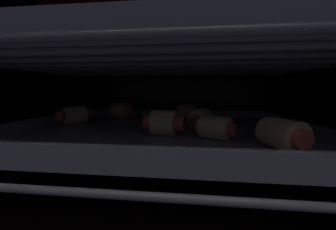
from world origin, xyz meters
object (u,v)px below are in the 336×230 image
object	(u,v)px
pig_in_blanket_lower_1	(215,128)
pig_in_blanket_lower_5	(201,119)
baking_tray_lower	(162,131)
pig_in_blanket_upper_4	(3,33)
pig_in_blanket_upper_2	(305,34)
pig_in_blanket_upper_5	(129,53)
oven_rack_upper	(161,66)
baking_tray_upper	(161,59)
pig_in_blanket_upper_1	(89,60)
oven_rack_lower	(162,137)
pig_in_blanket_upper_0	(98,50)
pig_in_blanket_lower_2	(75,115)
pig_in_blanket_upper_6	(228,50)
pig_in_blanket_lower_6	(282,134)
pig_in_blanket_upper_3	(133,37)
pig_in_blanket_lower_3	(186,112)
pig_in_blanket_lower_4	(164,123)
pig_in_blanket_lower_0	(122,110)

from	to	relation	value
pig_in_blanket_lower_1	pig_in_blanket_lower_5	size ratio (longest dim) A/B	0.95
baking_tray_lower	pig_in_blanket_upper_4	bearing A→B (deg)	-148.83
pig_in_blanket_upper_2	pig_in_blanket_upper_5	size ratio (longest dim) A/B	1.07
oven_rack_upper	baking_tray_upper	distance (cm)	0.96
pig_in_blanket_upper_1	pig_in_blanket_lower_1	bearing A→B (deg)	-32.32
oven_rack_lower	pig_in_blanket_upper_5	size ratio (longest dim) A/B	8.91
pig_in_blanket_upper_0	pig_in_blanket_upper_5	xyz separation A→B (cm)	(4.61, 1.88, -0.26)
pig_in_blanket_lower_5	baking_tray_upper	distance (cm)	10.95
pig_in_blanket_upper_4	pig_in_blanket_upper_5	distance (cm)	16.55
pig_in_blanket_lower_2	pig_in_blanket_upper_0	distance (cm)	12.10
pig_in_blanket_upper_6	pig_in_blanket_upper_0	bearing A→B (deg)	-175.53
pig_in_blanket_lower_2	pig_in_blanket_upper_5	world-z (taller)	pig_in_blanket_upper_5
pig_in_blanket_lower_6	pig_in_blanket_upper_0	world-z (taller)	pig_in_blanket_upper_0
oven_rack_upper	pig_in_blanket_lower_2	bearing A→B (deg)	172.45
baking_tray_lower	pig_in_blanket_lower_6	distance (cm)	17.00
baking_tray_lower	pig_in_blanket_upper_3	world-z (taller)	pig_in_blanket_upper_3
pig_in_blanket_upper_0	pig_in_blanket_upper_2	size ratio (longest dim) A/B	0.98
pig_in_blanket_upper_0	pig_in_blanket_upper_3	bearing A→B (deg)	-45.21
pig_in_blanket_lower_1	pig_in_blanket_upper_5	distance (cm)	19.75
oven_rack_upper	pig_in_blanket_upper_2	world-z (taller)	pig_in_blanket_upper_2
pig_in_blanket_upper_0	pig_in_blanket_upper_1	distance (cm)	9.31
oven_rack_lower	baking_tray_lower	distance (cm)	1.00
pig_in_blanket_upper_3	pig_in_blanket_upper_4	size ratio (longest dim) A/B	1.08
oven_rack_lower	pig_in_blanket_upper_3	xyz separation A→B (cm)	(-2.31, -7.16, 13.55)
pig_in_blanket_lower_2	pig_in_blanket_lower_3	bearing A→B (deg)	22.13
oven_rack_lower	pig_in_blanket_lower_4	world-z (taller)	pig_in_blanket_lower_4
baking_tray_lower	pig_in_blanket_lower_5	bearing A→B (deg)	-6.55
pig_in_blanket_lower_2	pig_in_blanket_upper_2	xyz separation A→B (cm)	(33.05, -7.67, 10.75)
oven_rack_upper	pig_in_blanket_lower_0	bearing A→B (deg)	134.06
pig_in_blanket_lower_0	pig_in_blanket_lower_2	bearing A→B (deg)	-122.89
pig_in_blanket_lower_5	pig_in_blanket_upper_1	distance (cm)	26.42
pig_in_blanket_upper_1	pig_in_blanket_upper_2	distance (cm)	36.40
pig_in_blanket_lower_4	baking_tray_upper	size ratio (longest dim) A/B	0.13
pig_in_blanket_lower_6	pig_in_blanket_upper_4	distance (cm)	31.82
oven_rack_upper	baking_tray_upper	world-z (taller)	baking_tray_upper
oven_rack_upper	pig_in_blanket_upper_3	size ratio (longest dim) A/B	8.76
pig_in_blanket_lower_2	pig_in_blanket_upper_1	xyz separation A→B (cm)	(-0.41, 6.65, 10.47)
pig_in_blanket_lower_0	pig_in_blanket_lower_1	size ratio (longest dim) A/B	1.10
pig_in_blanket_lower_5	pig_in_blanket_upper_1	bearing A→B (deg)	157.09
pig_in_blanket_upper_6	pig_in_blanket_upper_2	bearing A→B (deg)	-50.89
pig_in_blanket_lower_3	pig_in_blanket_lower_4	distance (cm)	15.01
pig_in_blanket_lower_6	pig_in_blanket_upper_2	world-z (taller)	pig_in_blanket_upper_2
oven_rack_lower	baking_tray_lower	world-z (taller)	baking_tray_lower
pig_in_blanket_lower_5	pig_in_blanket_upper_0	distance (cm)	20.13
pig_in_blanket_lower_5	pig_in_blanket_upper_4	world-z (taller)	pig_in_blanket_upper_4
pig_in_blanket_upper_1	pig_in_blanket_upper_4	bearing A→B (deg)	-90.22
oven_rack_lower	pig_in_blanket_upper_3	bearing A→B (deg)	-107.90
pig_in_blanket_lower_1	pig_in_blanket_upper_6	world-z (taller)	pig_in_blanket_upper_6
pig_in_blanket_upper_3	pig_in_blanket_upper_4	bearing A→B (deg)	-169.07
pig_in_blanket_lower_3	pig_in_blanket_upper_2	xyz separation A→B (cm)	(13.64, -15.56, 10.80)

